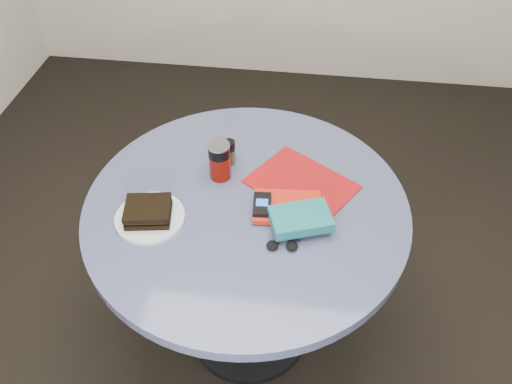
# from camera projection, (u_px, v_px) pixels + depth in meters

# --- Properties ---
(ground) EXTENTS (4.00, 4.00, 0.00)m
(ground) POSITION_uv_depth(u_px,v_px,m) (249.00, 328.00, 2.06)
(ground) COLOR black
(ground) RESTS_ON ground
(table) EXTENTS (1.00, 1.00, 0.75)m
(table) POSITION_uv_depth(u_px,v_px,m) (247.00, 237.00, 1.65)
(table) COLOR black
(table) RESTS_ON ground
(plate) EXTENTS (0.21, 0.21, 0.01)m
(plate) POSITION_uv_depth(u_px,v_px,m) (150.00, 218.00, 1.48)
(plate) COLOR white
(plate) RESTS_ON table
(sandwich) EXTENTS (0.15, 0.13, 0.05)m
(sandwich) POSITION_uv_depth(u_px,v_px,m) (148.00, 211.00, 1.46)
(sandwich) COLOR black
(sandwich) RESTS_ON plate
(soda_can) EXTENTS (0.09, 0.09, 0.13)m
(soda_can) POSITION_uv_depth(u_px,v_px,m) (220.00, 161.00, 1.57)
(soda_can) COLOR #6B1005
(soda_can) RESTS_ON table
(pepper_grinder) EXTENTS (0.04, 0.04, 0.09)m
(pepper_grinder) POSITION_uv_depth(u_px,v_px,m) (230.00, 152.00, 1.63)
(pepper_grinder) COLOR #3F371B
(pepper_grinder) RESTS_ON table
(magazine) EXTENTS (0.39, 0.36, 0.01)m
(magazine) POSITION_uv_depth(u_px,v_px,m) (302.00, 184.00, 1.59)
(magazine) COLOR maroon
(magazine) RESTS_ON table
(red_book) EXTENTS (0.21, 0.15, 0.02)m
(red_book) POSITION_uv_depth(u_px,v_px,m) (287.00, 207.00, 1.50)
(red_book) COLOR red
(red_book) RESTS_ON magazine
(novel) EXTENTS (0.20, 0.16, 0.03)m
(novel) POSITION_uv_depth(u_px,v_px,m) (301.00, 219.00, 1.43)
(novel) COLOR #156067
(novel) RESTS_ON red_book
(mp3_player) EXTENTS (0.06, 0.10, 0.02)m
(mp3_player) POSITION_uv_depth(u_px,v_px,m) (262.00, 204.00, 1.49)
(mp3_player) COLOR black
(mp3_player) RESTS_ON red_book
(headphones) EXTENTS (0.09, 0.04, 0.02)m
(headphones) POSITION_uv_depth(u_px,v_px,m) (282.00, 246.00, 1.40)
(headphones) COLOR black
(headphones) RESTS_ON table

